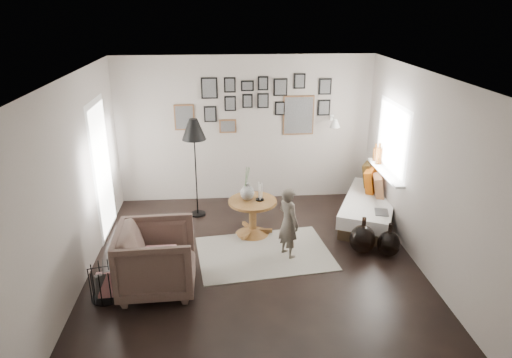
{
  "coord_description": "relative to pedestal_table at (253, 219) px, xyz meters",
  "views": [
    {
      "loc": [
        -0.42,
        -5.44,
        3.42
      ],
      "look_at": [
        0.05,
        0.5,
        1.1
      ],
      "focal_mm": 32.0,
      "sensor_mm": 36.0,
      "label": 1
    }
  ],
  "objects": [
    {
      "name": "ceiling",
      "position": [
        -0.03,
        -0.93,
        2.33
      ],
      "size": [
        4.8,
        4.8,
        0.0
      ],
      "primitive_type": "plane",
      "rotation": [
        3.14,
        0.0,
        0.0
      ],
      "color": "white",
      "rests_on": "wall_back"
    },
    {
      "name": "gallery_wall",
      "position": [
        0.26,
        1.45,
        1.47
      ],
      "size": [
        2.74,
        0.03,
        1.08
      ],
      "color": "brown",
      "rests_on": "wall_back"
    },
    {
      "name": "door_left",
      "position": [
        -2.27,
        0.27,
        0.78
      ],
      "size": [
        0.0,
        2.14,
        2.14
      ],
      "color": "white",
      "rests_on": "wall_left"
    },
    {
      "name": "wall_front",
      "position": [
        -0.03,
        -3.33,
        1.03
      ],
      "size": [
        4.5,
        0.0,
        4.5
      ],
      "primitive_type": "plane",
      "rotation": [
        -1.57,
        0.0,
        0.0
      ],
      "color": "#9F958B",
      "rests_on": "ground"
    },
    {
      "name": "daybed",
      "position": [
        1.97,
        0.42,
        0.01
      ],
      "size": [
        1.45,
        1.94,
        0.88
      ],
      "rotation": [
        0.0,
        0.0,
        -0.44
      ],
      "color": "black",
      "rests_on": "ground"
    },
    {
      "name": "candles",
      "position": [
        0.11,
        -0.0,
        0.45
      ],
      "size": [
        0.13,
        0.13,
        0.28
      ],
      "color": "black",
      "rests_on": "pedestal_table"
    },
    {
      "name": "floor_lamp",
      "position": [
        -0.89,
        0.78,
        1.18
      ],
      "size": [
        0.39,
        0.39,
        1.68
      ],
      "rotation": [
        0.0,
        0.0,
        0.31
      ],
      "color": "black",
      "rests_on": "ground"
    },
    {
      "name": "child",
      "position": [
        0.46,
        -0.68,
        0.26
      ],
      "size": [
        0.41,
        0.46,
        1.05
      ],
      "primitive_type": "imported",
      "rotation": [
        0.0,
        0.0,
        2.09
      ],
      "color": "#554C43",
      "rests_on": "ground"
    },
    {
      "name": "wall_left",
      "position": [
        -2.28,
        -0.93,
        1.03
      ],
      "size": [
        0.0,
        4.8,
        4.8
      ],
      "primitive_type": "plane",
      "rotation": [
        1.57,
        0.0,
        1.57
      ],
      "color": "#9F958B",
      "rests_on": "ground"
    },
    {
      "name": "ground",
      "position": [
        -0.03,
        -0.93,
        -0.27
      ],
      "size": [
        4.8,
        4.8,
        0.0
      ],
      "primitive_type": "plane",
      "color": "black",
      "rests_on": "ground"
    },
    {
      "name": "wall_sconce",
      "position": [
        1.52,
        1.2,
        1.19
      ],
      "size": [
        0.18,
        0.36,
        0.16
      ],
      "color": "white",
      "rests_on": "wall_back"
    },
    {
      "name": "wall_right",
      "position": [
        2.22,
        -0.93,
        1.03
      ],
      "size": [
        0.0,
        4.8,
        4.8
      ],
      "primitive_type": "plane",
      "rotation": [
        1.57,
        0.0,
        -1.57
      ],
      "color": "#9F958B",
      "rests_on": "ground"
    },
    {
      "name": "armchair",
      "position": [
        -1.3,
        -1.36,
        0.16
      ],
      "size": [
        0.98,
        0.95,
        0.86
      ],
      "primitive_type": "imported",
      "rotation": [
        0.0,
        0.0,
        1.6
      ],
      "color": "brown",
      "rests_on": "ground"
    },
    {
      "name": "vase",
      "position": [
        -0.08,
        0.02,
        0.48
      ],
      "size": [
        0.21,
        0.21,
        0.53
      ],
      "color": "black",
      "rests_on": "pedestal_table"
    },
    {
      "name": "armchair_cushion",
      "position": [
        -1.27,
        -1.31,
        0.21
      ],
      "size": [
        0.39,
        0.4,
        0.18
      ],
      "primitive_type": "cube",
      "rotation": [
        -0.21,
        0.0,
        -0.0
      ],
      "color": "silver",
      "rests_on": "armchair"
    },
    {
      "name": "pedestal_table",
      "position": [
        0.0,
        0.0,
        0.0
      ],
      "size": [
        0.74,
        0.74,
        0.58
      ],
      "rotation": [
        0.0,
        0.0,
        -0.35
      ],
      "color": "brown",
      "rests_on": "ground"
    },
    {
      "name": "demijohn_large",
      "position": [
        1.55,
        -0.68,
        -0.05
      ],
      "size": [
        0.37,
        0.37,
        0.56
      ],
      "color": "black",
      "rests_on": "ground"
    },
    {
      "name": "magazine_basket",
      "position": [
        -1.92,
        -1.51,
        -0.05
      ],
      "size": [
        0.43,
        0.43,
        0.44
      ],
      "rotation": [
        0.0,
        0.0,
        0.24
      ],
      "color": "black",
      "rests_on": "ground"
    },
    {
      "name": "window_right",
      "position": [
        2.14,
        0.41,
        0.66
      ],
      "size": [
        0.15,
        1.32,
        1.3
      ],
      "color": "white",
      "rests_on": "wall_right"
    },
    {
      "name": "magazine_on_daybed",
      "position": [
        1.97,
        -0.22,
        0.14
      ],
      "size": [
        0.26,
        0.31,
        0.01
      ],
      "primitive_type": "cube",
      "rotation": [
        0.0,
        0.0,
        -0.26
      ],
      "color": "black",
      "rests_on": "daybed"
    },
    {
      "name": "demijohn_small",
      "position": [
        1.9,
        -0.8,
        -0.08
      ],
      "size": [
        0.33,
        0.33,
        0.51
      ],
      "color": "black",
      "rests_on": "ground"
    },
    {
      "name": "rug",
      "position": [
        0.12,
        -0.61,
        -0.26
      ],
      "size": [
        2.04,
        1.55,
        0.01
      ],
      "primitive_type": "cube",
      "rotation": [
        0.0,
        0.0,
        0.12
      ],
      "color": "silver",
      "rests_on": "ground"
    },
    {
      "name": "wall_back",
      "position": [
        -0.03,
        1.47,
        1.03
      ],
      "size": [
        4.5,
        0.0,
        4.5
      ],
      "primitive_type": "plane",
      "rotation": [
        1.57,
        0.0,
        0.0
      ],
      "color": "#9F958B",
      "rests_on": "ground"
    }
  ]
}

